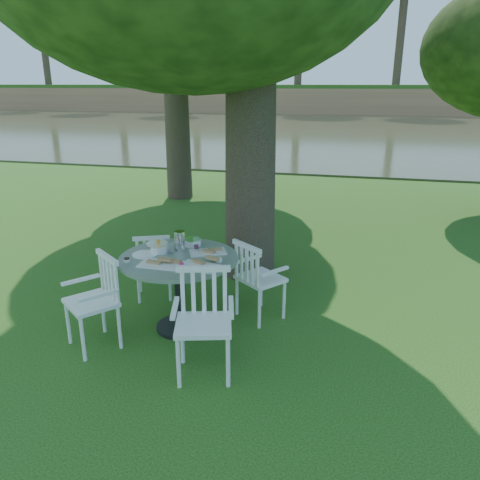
% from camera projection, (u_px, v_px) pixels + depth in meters
% --- Properties ---
extents(ground, '(140.00, 140.00, 0.00)m').
position_uv_depth(ground, '(236.00, 312.00, 5.65)').
color(ground, '#16400D').
rests_on(ground, ground).
extents(table, '(1.27, 1.27, 0.86)m').
position_uv_depth(table, '(179.00, 273.00, 5.07)').
color(table, black).
rests_on(table, ground).
extents(chair_ne, '(0.65, 0.64, 0.94)m').
position_uv_depth(chair_ne, '(254.00, 275.00, 5.31)').
color(chair_ne, white).
rests_on(chair_ne, ground).
extents(chair_nw, '(0.57, 0.55, 0.87)m').
position_uv_depth(chair_nw, '(153.00, 261.00, 5.82)').
color(chair_nw, white).
rests_on(chair_nw, ground).
extents(chair_sw, '(0.67, 0.66, 0.97)m').
position_uv_depth(chair_sw, '(100.00, 294.00, 4.80)').
color(chair_sw, white).
rests_on(chair_sw, ground).
extents(chair_se, '(0.62, 0.60, 1.01)m').
position_uv_depth(chair_se, '(204.00, 313.00, 4.35)').
color(chair_se, white).
rests_on(chair_se, ground).
extents(tableware, '(1.05, 0.89, 0.23)m').
position_uv_depth(tableware, '(178.00, 250.00, 5.08)').
color(tableware, white).
rests_on(tableware, table).
extents(river, '(100.00, 28.00, 0.12)m').
position_uv_depth(river, '(336.00, 132.00, 26.80)').
color(river, '#383C23').
rests_on(river, ground).
extents(far_bank, '(100.00, 18.00, 15.20)m').
position_uv_depth(far_bank, '(356.00, 28.00, 41.10)').
color(far_bank, '#956945').
rests_on(far_bank, ground).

